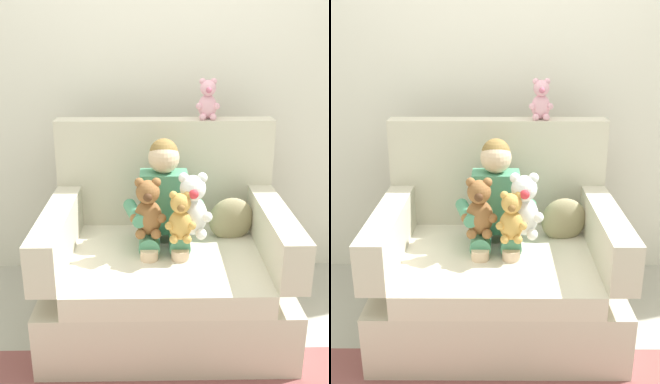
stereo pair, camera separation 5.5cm
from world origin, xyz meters
TOP-DOWN VIEW (x-y plane):
  - ground_plane at (0.00, 0.00)m, footprint 8.00×8.00m
  - back_wall at (0.00, 0.76)m, footprint 6.00×0.10m
  - armchair at (0.00, 0.05)m, footprint 1.27×0.98m
  - seated_child at (-0.01, 0.08)m, footprint 0.45×0.39m
  - plush_honey at (0.07, -0.11)m, footprint 0.16×0.13m
  - plush_brown at (-0.10, -0.04)m, footprint 0.19×0.15m
  - plush_white at (0.13, -0.05)m, footprint 0.20×0.17m
  - plush_pink_on_backrest at (0.25, 0.41)m, footprint 0.14×0.11m
  - throw_pillow at (0.38, 0.18)m, footprint 0.27×0.15m

SIDE VIEW (x-z plane):
  - ground_plane at x=0.00m, z-range 0.00..0.00m
  - armchair at x=0.00m, z-range -0.21..0.89m
  - throw_pillow at x=0.38m, z-range 0.43..0.69m
  - seated_child at x=-0.01m, z-range 0.26..1.09m
  - plush_honey at x=0.07m, z-range 0.56..0.83m
  - plush_brown at x=-0.10m, z-range 0.56..0.88m
  - plush_white at x=0.13m, z-range 0.56..0.90m
  - plush_pink_on_backrest at x=0.25m, z-range 1.09..1.33m
  - back_wall at x=0.00m, z-range 0.00..2.60m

